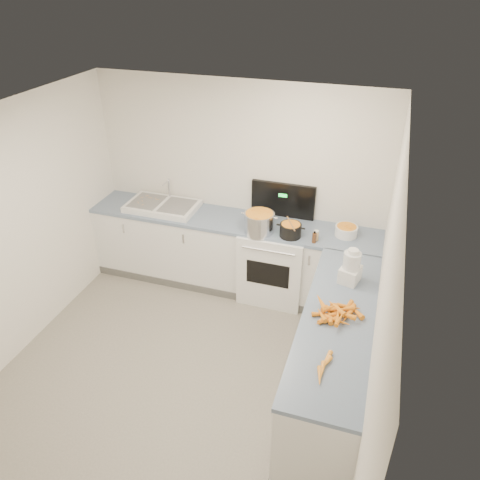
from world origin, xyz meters
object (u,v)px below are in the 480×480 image
(steel_pot, at_px, (259,223))
(spice_jar, at_px, (316,236))
(stove, at_px, (275,261))
(extract_bottle, at_px, (314,238))
(food_processor, at_px, (351,268))
(black_pot, at_px, (290,231))
(mixing_bowl, at_px, (346,231))
(sink, at_px, (162,206))

(steel_pot, xyz_separation_m, spice_jar, (0.64, 0.00, -0.05))
(stove, relative_size, extract_bottle, 11.75)
(spice_jar, distance_m, food_processor, 0.80)
(black_pot, bearing_deg, steel_pot, -179.98)
(mixing_bowl, bearing_deg, spice_jar, -145.92)
(black_pot, height_order, spice_jar, black_pot)
(stove, xyz_separation_m, food_processor, (0.92, -0.81, 0.62))
(steel_pot, bearing_deg, black_pot, 0.02)
(stove, xyz_separation_m, spice_jar, (0.48, -0.16, 0.52))
(sink, relative_size, black_pot, 3.60)
(stove, relative_size, food_processor, 3.86)
(stove, xyz_separation_m, steel_pot, (-0.16, -0.16, 0.57))
(stove, bearing_deg, spice_jar, -17.89)
(extract_bottle, xyz_separation_m, food_processor, (0.45, -0.60, 0.09))
(extract_bottle, distance_m, food_processor, 0.76)
(stove, xyz_separation_m, sink, (-1.45, 0.02, 0.50))
(black_pot, distance_m, mixing_bowl, 0.62)
(sink, bearing_deg, food_processor, -19.31)
(steel_pot, bearing_deg, mixing_bowl, 12.32)
(sink, xyz_separation_m, black_pot, (1.65, -0.17, 0.03))
(stove, bearing_deg, food_processor, -41.52)
(sink, xyz_separation_m, mixing_bowl, (2.23, 0.03, 0.02))
(sink, height_order, black_pot, sink)
(sink, bearing_deg, stove, -0.62)
(stove, bearing_deg, sink, 179.38)
(mixing_bowl, relative_size, extract_bottle, 2.14)
(stove, bearing_deg, mixing_bowl, 3.54)
(stove, distance_m, extract_bottle, 0.74)
(stove, height_order, sink, stove)
(steel_pot, relative_size, mixing_bowl, 1.37)
(mixing_bowl, bearing_deg, steel_pot, -167.68)
(sink, height_order, extract_bottle, sink)
(steel_pot, distance_m, extract_bottle, 0.64)
(black_pot, bearing_deg, food_processor, -42.29)
(sink, distance_m, spice_jar, 1.94)
(stove, relative_size, mixing_bowl, 5.49)
(mixing_bowl, xyz_separation_m, spice_jar, (-0.30, -0.20, -0.01))
(food_processor, bearing_deg, mixing_bowl, 99.05)
(steel_pot, relative_size, black_pot, 1.42)
(mixing_bowl, bearing_deg, black_pot, -160.58)
(sink, distance_m, black_pot, 1.66)
(sink, relative_size, mixing_bowl, 3.47)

